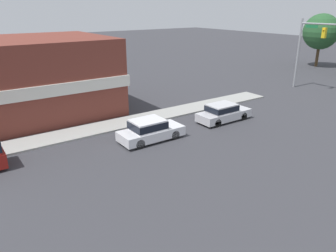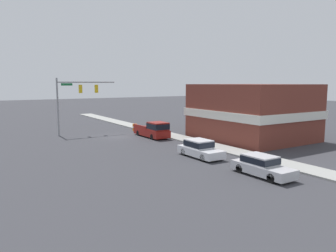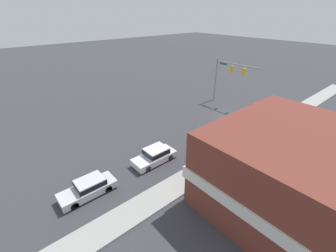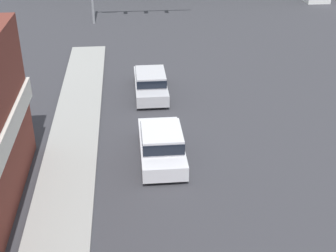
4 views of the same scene
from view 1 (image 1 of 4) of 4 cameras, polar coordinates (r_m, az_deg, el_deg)
far_signal_assembly at (r=38.46m, az=25.79°, el=13.53°), size 8.95×0.49×7.59m
car_lead at (r=22.62m, az=-3.20°, el=-0.64°), size 1.90×4.58×1.54m
car_second_ahead at (r=26.83m, az=9.56°, el=2.39°), size 1.78×4.66×1.45m
corner_brick_building at (r=30.32m, az=-22.02°, el=7.98°), size 10.77×12.25×6.39m
backdrop_tree_left_far at (r=55.99m, az=25.10°, el=14.65°), size 5.25×5.25×7.85m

